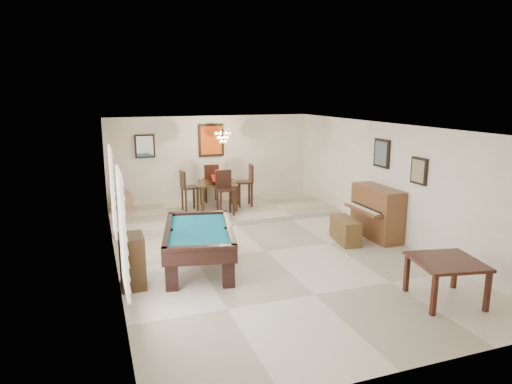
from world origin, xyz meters
TOP-DOWN VIEW (x-y plane):
  - ground_plane at (0.00, 0.00)m, footprint 6.00×9.00m
  - wall_back at (0.00, 4.50)m, footprint 6.00×0.04m
  - wall_front at (0.00, -4.50)m, footprint 6.00×0.04m
  - wall_left at (-3.00, 0.00)m, footprint 0.04×9.00m
  - wall_right at (3.00, 0.00)m, footprint 0.04×9.00m
  - ceiling at (0.00, 0.00)m, footprint 6.00×9.00m
  - dining_step at (0.00, 3.25)m, footprint 6.00×2.50m
  - window_left_front at (-2.97, -2.20)m, footprint 0.06×1.00m
  - window_left_rear at (-2.97, 0.60)m, footprint 0.06×1.00m
  - pool_table at (-1.52, -0.45)m, footprint 1.69×2.50m
  - square_table at (1.85, -3.14)m, footprint 1.17×1.17m
  - upright_piano at (2.58, 0.02)m, footprint 0.79×1.41m
  - piano_bench at (1.88, -0.03)m, footprint 0.51×1.01m
  - apothecary_chest at (-2.78, -0.87)m, footprint 0.40×0.61m
  - dining_table at (-0.10, 3.42)m, footprint 1.20×1.20m
  - flower_vase at (-0.10, 3.42)m, footprint 0.17×0.17m
  - dining_chair_south at (-0.10, 2.69)m, footprint 0.43×0.43m
  - dining_chair_north at (-0.10, 4.21)m, footprint 0.46×0.46m
  - dining_chair_west at (-0.89, 3.41)m, footprint 0.45×0.45m
  - dining_chair_east at (0.67, 3.43)m, footprint 0.48×0.48m
  - corner_bench at (-2.62, 4.06)m, footprint 0.52×0.61m
  - chandelier at (0.00, 3.20)m, footprint 0.44×0.44m
  - back_painting at (0.00, 4.46)m, footprint 0.75×0.06m
  - back_mirror at (-1.90, 4.46)m, footprint 0.55×0.06m
  - right_picture_upper at (2.96, 0.30)m, footprint 0.06×0.55m
  - right_picture_lower at (2.96, -1.00)m, footprint 0.06×0.45m

SIDE VIEW (x-z plane):
  - ground_plane at x=0.00m, z-range -0.02..0.00m
  - dining_step at x=0.00m, z-range 0.00..0.12m
  - piano_bench at x=1.88m, z-range 0.00..0.54m
  - square_table at x=1.85m, z-range 0.00..0.69m
  - corner_bench at x=-2.62m, z-range 0.12..0.60m
  - pool_table at x=-1.52m, z-range 0.00..0.76m
  - apothecary_chest at x=-2.78m, z-range 0.00..0.91m
  - dining_table at x=-0.10m, z-range 0.12..0.97m
  - upright_piano at x=2.58m, z-range 0.00..1.18m
  - dining_chair_west at x=-0.89m, z-range 0.12..1.22m
  - dining_chair_north at x=-0.10m, z-range 0.12..1.25m
  - dining_chair_south at x=-0.10m, z-range 0.12..1.27m
  - dining_chair_east at x=0.67m, z-range 0.12..1.30m
  - flower_vase at x=-0.10m, z-range 0.97..1.21m
  - wall_back at x=0.00m, z-range 0.00..2.60m
  - wall_front at x=0.00m, z-range 0.00..2.60m
  - wall_left at x=-3.00m, z-range 0.00..2.60m
  - wall_right at x=3.00m, z-range 0.00..2.60m
  - window_left_front at x=-2.97m, z-range 0.55..2.25m
  - window_left_rear at x=-2.97m, z-range 0.55..2.25m
  - right_picture_lower at x=2.96m, z-range 1.42..1.98m
  - back_mirror at x=-1.90m, z-range 1.48..2.12m
  - back_painting at x=0.00m, z-range 1.42..2.38m
  - right_picture_upper at x=2.96m, z-range 1.57..2.23m
  - chandelier at x=0.00m, z-range 1.90..2.50m
  - ceiling at x=0.00m, z-range 2.58..2.62m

